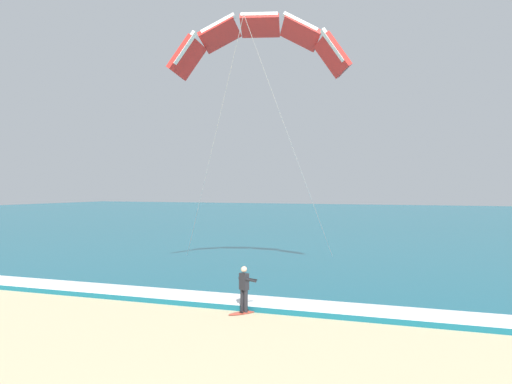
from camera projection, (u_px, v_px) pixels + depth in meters
name	position (u px, v px, depth m)	size (l,w,h in m)	color
sea	(455.00, 221.00, 76.17)	(200.00, 120.00, 0.20)	#146075
surf_foam	(318.00, 306.00, 21.83)	(200.00, 1.97, 0.04)	white
surfboard	(244.00, 312.00, 21.63)	(1.00, 1.45, 0.09)	#E04C38
kitesurfer	(244.00, 287.00, 21.64)	(0.66, 0.66, 1.69)	#232328
kite_primary	(260.00, 40.00, 29.34)	(8.41, 8.94, 11.82)	red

